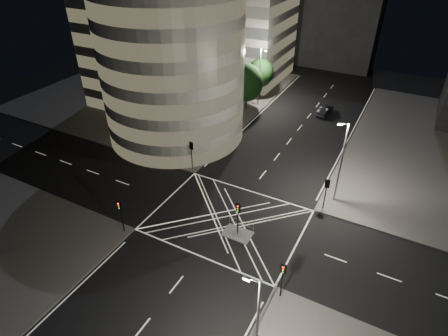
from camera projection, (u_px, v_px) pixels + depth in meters
The scene contains 23 objects.
ground at pixel (227, 220), 41.39m from camera, with size 120.00×120.00×0.00m, color black.
sidewalk_far_left at pixel (160, 91), 72.56m from camera, with size 42.00×42.00×0.15m, color #555250.
central_island at pixel (237, 234), 39.46m from camera, with size 3.00×2.00×0.15m, color slate.
office_tower_curved at pixel (164, 40), 56.29m from camera, with size 30.00×29.00×27.20m.
office_block_rear at pixel (228, 19), 74.72m from camera, with size 24.00×16.00×22.00m, color gray.
building_far_end at pixel (336, 24), 80.62m from camera, with size 18.00×8.00×18.00m, color black.
tree_a at pixel (189, 126), 49.38m from camera, with size 4.26×4.26×7.27m.
tree_b at pixel (211, 111), 53.95m from camera, with size 4.13×4.13×6.90m.
tree_c at pixel (230, 98), 58.45m from camera, with size 4.40×4.40×6.89m.
tree_d at pixel (247, 83), 62.61m from camera, with size 5.51×5.51×7.98m.
tree_e at pixel (261, 73), 67.07m from camera, with size 4.53×4.53×7.33m.
traffic_signal_fl at pixel (191, 150), 48.22m from camera, with size 0.55×0.22×4.00m.
traffic_signal_nl at pixel (120, 211), 38.22m from camera, with size 0.55×0.22×4.00m.
traffic_signal_fr at pixel (326, 189), 41.32m from camera, with size 0.55×0.22×4.00m.
traffic_signal_nr at pixel (283, 274), 31.33m from camera, with size 0.55×0.22×4.00m.
traffic_signal_island at pixel (238, 213), 37.89m from camera, with size 0.55×0.22×4.00m.
street_lamp_left_near at pixel (207, 115), 50.84m from camera, with size 1.25×0.25×10.00m.
street_lamp_left_far at pixel (260, 75), 64.07m from camera, with size 1.25×0.25×10.00m.
street_lamp_right_far at pixel (341, 161), 41.24m from camera, with size 1.25×0.25×10.00m.
street_lamp_right_near at pixel (256, 328), 24.33m from camera, with size 1.25×0.25×10.00m.
railing_island_south at pixel (234, 235), 38.45m from camera, with size 2.80×0.06×1.10m, color slate.
railing_island_north at pixel (241, 224), 39.77m from camera, with size 2.80×0.06×1.10m, color slate.
sedan at pixel (325, 110), 63.46m from camera, with size 1.58×4.54×1.49m, color black.
Camera 1 is at (14.40, -27.79, 27.68)m, focal length 30.00 mm.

